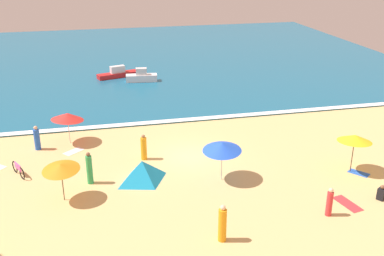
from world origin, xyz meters
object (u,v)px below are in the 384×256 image
object	(u,v)px
small_boat_1	(141,77)
parked_bicycle	(18,169)
beachgoer_3	(89,169)
beachgoer_0	(222,224)
small_boat_0	(118,73)
beach_tent	(142,171)
beachgoer_2	(144,148)
beachgoer_4	(330,202)
beach_umbrella_3	(67,116)
beach_umbrella_0	(61,167)
beachgoer_5	(381,193)
beach_umbrella_4	(355,138)
beach_umbrella_1	(222,147)
beachgoer_1	(37,139)

from	to	relation	value
small_boat_1	parked_bicycle	bearing A→B (deg)	-117.58
small_boat_1	beachgoer_3	bearing A→B (deg)	-105.00
beachgoer_0	small_boat_0	size ratio (longest dim) A/B	0.43
beachgoer_0	beach_tent	bearing A→B (deg)	113.65
parked_bicycle	beach_tent	bearing A→B (deg)	-18.41
beachgoer_2	beachgoer_3	bearing A→B (deg)	-144.06
beach_tent	beachgoer_4	bearing A→B (deg)	-33.18
beach_umbrella_3	beachgoer_3	distance (m)	6.34
beach_umbrella_0	parked_bicycle	distance (m)	4.66
parked_bicycle	small_boat_1	distance (m)	20.34
beach_umbrella_0	beachgoer_3	size ratio (longest dim) A/B	1.34
parked_bicycle	small_boat_0	xyz separation A→B (m)	(7.25, 20.16, 0.08)
beachgoer_2	beachgoer_4	bearing A→B (deg)	-46.11
parked_bicycle	beachgoer_3	distance (m)	4.53
beachgoer_5	beach_tent	bearing A→B (deg)	158.07
beachgoer_5	small_boat_1	bearing A→B (deg)	110.85
parked_bicycle	beachgoer_0	distance (m)	13.16
beach_umbrella_0	beach_umbrella_4	distance (m)	16.51
beach_umbrella_4	beach_umbrella_0	bearing A→B (deg)	178.60
beach_umbrella_1	beachgoer_4	world-z (taller)	beach_umbrella_1
parked_bicycle	beachgoer_1	xyz separation A→B (m)	(0.80, 3.56, 0.39)
beach_umbrella_3	beachgoer_0	bearing A→B (deg)	-61.75
small_boat_0	beach_umbrella_3	bearing A→B (deg)	-105.52
beachgoer_5	beachgoer_0	bearing A→B (deg)	-170.18
beach_umbrella_0	beach_tent	xyz separation A→B (m)	(4.29, 1.16, -1.30)
beachgoer_1	small_boat_0	xyz separation A→B (m)	(6.46, 16.60, -0.31)
beach_umbrella_4	beachgoer_1	size ratio (longest dim) A/B	1.66
beachgoer_1	beachgoer_2	distance (m)	7.30
beach_umbrella_4	beachgoer_5	bearing A→B (deg)	-93.05
beachgoer_3	beachgoer_4	xyz separation A→B (m)	(11.48, -6.01, -0.17)
beach_umbrella_4	beach_umbrella_1	bearing A→B (deg)	174.44
beach_umbrella_1	beachgoer_3	world-z (taller)	beach_umbrella_1
beach_tent	beachgoer_1	size ratio (longest dim) A/B	1.75
beach_umbrella_1	beach_umbrella_4	distance (m)	7.81
beach_tent	beachgoer_5	distance (m)	12.98
beachgoer_5	small_boat_1	world-z (taller)	small_boat_1
beachgoer_5	beach_umbrella_3	bearing A→B (deg)	144.87
beachgoer_1	beachgoer_2	world-z (taller)	beachgoer_2
parked_bicycle	beachgoer_5	bearing A→B (deg)	-20.66
parked_bicycle	small_boat_1	world-z (taller)	small_boat_1
beach_umbrella_1	beach_umbrella_4	size ratio (longest dim) A/B	1.11
parked_bicycle	beachgoer_1	size ratio (longest dim) A/B	0.99
beach_umbrella_1	beachgoer_5	bearing A→B (deg)	-27.98
beachgoer_2	beachgoer_4	world-z (taller)	beachgoer_2
small_boat_1	beach_umbrella_4	bearing A→B (deg)	-65.97
beachgoer_0	beachgoer_3	world-z (taller)	beachgoer_3
beach_umbrella_1	beachgoer_5	size ratio (longest dim) A/B	3.58
beach_umbrella_0	beachgoer_4	distance (m)	13.66
beachgoer_2	beachgoer_3	distance (m)	4.14
beach_umbrella_1	beach_umbrella_4	xyz separation A→B (m)	(7.78, -0.76, 0.09)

